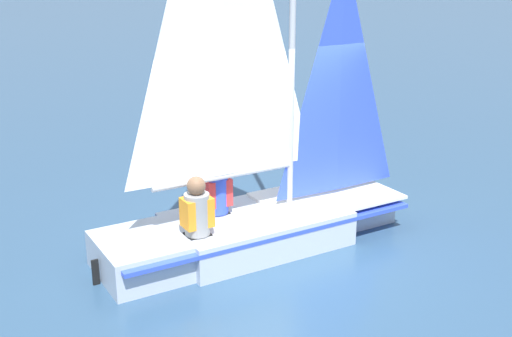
# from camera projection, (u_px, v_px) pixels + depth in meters

# --- Properties ---
(ground_plane) EXTENTS (260.00, 260.00, 0.00)m
(ground_plane) POSITION_uv_depth(u_px,v_px,m) (256.00, 244.00, 8.35)
(ground_plane) COLOR #2D4C6B
(sailboat_main) EXTENTS (3.72, 3.80, 5.47)m
(sailboat_main) POSITION_uv_depth(u_px,v_px,m) (255.00, 188.00, 8.10)
(sailboat_main) COLOR #B2BCCC
(sailboat_main) RESTS_ON ground_plane
(sailor_helm) EXTENTS (0.42, 0.43, 1.16)m
(sailor_helm) POSITION_uv_depth(u_px,v_px,m) (217.00, 199.00, 8.15)
(sailor_helm) COLOR black
(sailor_helm) RESTS_ON ground_plane
(sailor_crew) EXTENTS (0.42, 0.43, 1.16)m
(sailor_crew) POSITION_uv_depth(u_px,v_px,m) (197.00, 221.00, 7.51)
(sailor_crew) COLOR black
(sailor_crew) RESTS_ON ground_plane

